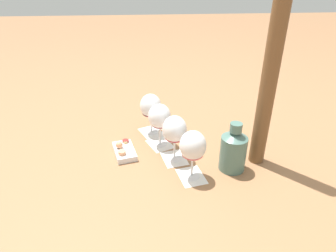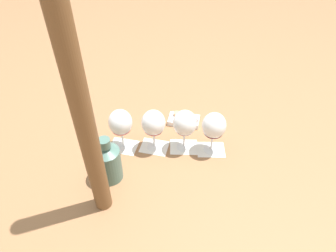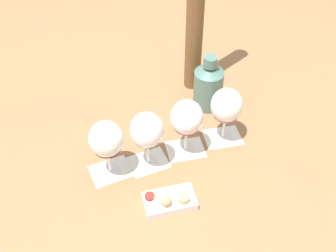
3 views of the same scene
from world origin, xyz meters
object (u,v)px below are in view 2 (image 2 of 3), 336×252
(snack_dish, at_px, (184,120))
(wine_glass_2, at_px, (185,124))
(wine_glass_3, at_px, (214,127))
(ceramic_vase, at_px, (108,161))
(wine_glass_1, at_px, (153,124))
(wine_glass_0, at_px, (121,124))
(umbrella_pole, at_px, (82,111))

(snack_dish, bearing_deg, wine_glass_2, -68.33)
(wine_glass_3, relative_size, ceramic_vase, 0.96)
(wine_glass_3, xyz_separation_m, snack_dish, (-0.18, 0.12, -0.12))
(ceramic_vase, bearing_deg, wine_glass_3, 44.21)
(wine_glass_2, relative_size, snack_dish, 1.21)
(ceramic_vase, bearing_deg, wine_glass_1, 68.86)
(wine_glass_0, relative_size, wine_glass_1, 1.00)
(wine_glass_1, height_order, wine_glass_2, same)
(wine_glass_0, relative_size, umbrella_pole, 0.23)
(wine_glass_0, height_order, wine_glass_2, same)
(wine_glass_2, bearing_deg, umbrella_pole, -111.65)
(wine_glass_2, bearing_deg, ceramic_vase, -126.61)
(snack_dish, bearing_deg, wine_glass_3, -34.84)
(wine_glass_2, bearing_deg, snack_dish, 111.67)
(wine_glass_2, relative_size, ceramic_vase, 0.96)
(wine_glass_1, bearing_deg, umbrella_pole, -96.29)
(snack_dish, distance_m, umbrella_pole, 0.70)
(wine_glass_3, bearing_deg, wine_glass_0, -158.31)
(wine_glass_1, bearing_deg, ceramic_vase, -111.14)
(wine_glass_1, relative_size, umbrella_pole, 0.23)
(wine_glass_2, xyz_separation_m, wine_glass_3, (0.11, 0.04, 0.00))
(wine_glass_0, xyz_separation_m, wine_glass_1, (0.13, 0.05, -0.00))
(ceramic_vase, bearing_deg, snack_dish, 72.00)
(wine_glass_2, xyz_separation_m, umbrella_pole, (-0.16, -0.39, 0.30))
(wine_glass_0, distance_m, ceramic_vase, 0.18)
(wine_glass_3, xyz_separation_m, umbrella_pole, (-0.27, -0.43, 0.30))
(wine_glass_2, distance_m, wine_glass_3, 0.12)
(wine_glass_2, height_order, ceramic_vase, ceramic_vase)
(wine_glass_0, height_order, wine_glass_1, same)
(ceramic_vase, distance_m, snack_dish, 0.46)
(ceramic_vase, xyz_separation_m, umbrella_pole, (0.05, -0.12, 0.35))
(wine_glass_0, xyz_separation_m, snack_dish, (0.18, 0.27, -0.12))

